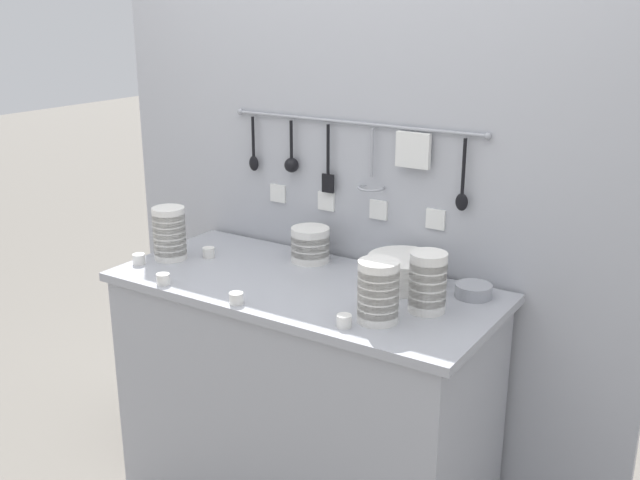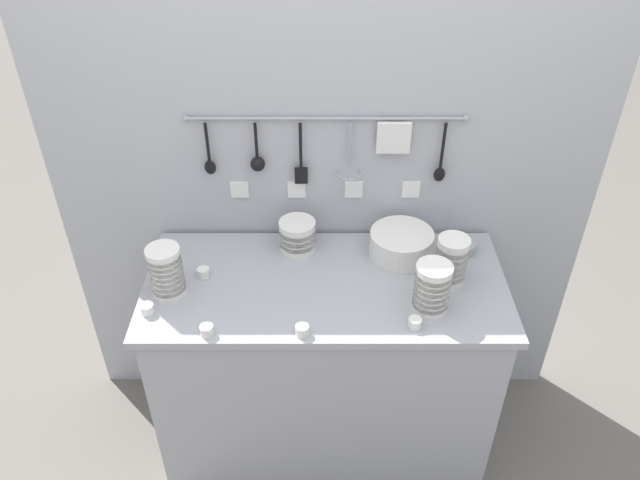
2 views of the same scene
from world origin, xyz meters
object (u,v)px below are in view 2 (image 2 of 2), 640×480
object	(u,v)px
bowl_stack_nested_right	(434,288)
cup_front_left	(150,308)
plate_stack	(404,244)
steel_mixing_bowl	(463,246)
bowl_stack_short_front	(300,236)
cup_by_caddy	(304,330)
bowl_stack_tall_left	(454,261)
cup_edge_far	(206,272)
cup_beside_plates	(209,330)
bowl_stack_wide_centre	(168,271)
cup_back_left	(417,323)

from	to	relation	value
bowl_stack_nested_right	cup_front_left	size ratio (longest dim) A/B	4.22
bowl_stack_nested_right	plate_stack	bearing A→B (deg)	102.67
bowl_stack_nested_right	steel_mixing_bowl	xyz separation A→B (m)	(0.17, 0.34, -0.07)
bowl_stack_short_front	cup_front_left	size ratio (longest dim) A/B	3.13
bowl_stack_short_front	cup_by_caddy	bearing A→B (deg)	-86.54
bowl_stack_tall_left	cup_front_left	xyz separation A→B (m)	(-1.08, -0.17, -0.08)
cup_by_caddy	bowl_stack_short_front	bearing A→B (deg)	93.46
plate_stack	cup_edge_far	world-z (taller)	plate_stack
bowl_stack_short_front	bowl_stack_nested_right	world-z (taller)	bowl_stack_nested_right
cup_edge_far	cup_by_caddy	distance (m)	0.48
steel_mixing_bowl	cup_beside_plates	size ratio (longest dim) A/B	2.63
plate_stack	cup_by_caddy	xyz separation A→B (m)	(-0.38, -0.44, -0.03)
bowl_stack_short_front	steel_mixing_bowl	world-z (taller)	bowl_stack_short_front
bowl_stack_tall_left	bowl_stack_nested_right	distance (m)	0.18
bowl_stack_wide_centre	cup_front_left	xyz separation A→B (m)	(-0.06, -0.11, -0.08)
cup_beside_plates	cup_front_left	bearing A→B (deg)	154.97
cup_edge_far	cup_front_left	bearing A→B (deg)	-130.05
cup_beside_plates	cup_back_left	bearing A→B (deg)	2.85
bowl_stack_wide_centre	bowl_stack_nested_right	world-z (taller)	bowl_stack_wide_centre
bowl_stack_short_front	bowl_stack_nested_right	distance (m)	0.59
plate_stack	cup_back_left	bearing A→B (deg)	-89.07
steel_mixing_bowl	bowl_stack_nested_right	bearing A→B (deg)	-116.80
plate_stack	cup_front_left	world-z (taller)	plate_stack
cup_edge_far	cup_by_caddy	xyz separation A→B (m)	(0.38, -0.30, 0.00)
bowl_stack_wide_centre	plate_stack	bearing A→B (deg)	14.54
bowl_stack_wide_centre	plate_stack	world-z (taller)	bowl_stack_wide_centre
bowl_stack_wide_centre	cup_edge_far	distance (m)	0.16
steel_mixing_bowl	cup_edge_far	distance (m)	1.01
cup_back_left	bowl_stack_short_front	bearing A→B (deg)	133.08
cup_front_left	cup_by_caddy	world-z (taller)	same
bowl_stack_nested_right	cup_back_left	distance (m)	0.14
cup_back_left	cup_beside_plates	xyz separation A→B (m)	(-0.70, -0.03, 0.00)
cup_edge_far	cup_by_caddy	size ratio (longest dim) A/B	1.00
bowl_stack_wide_centre	cup_by_caddy	bearing A→B (deg)	-23.65
bowl_stack_wide_centre	steel_mixing_bowl	distance (m)	1.13
cup_edge_far	cup_beside_plates	bearing A→B (deg)	-79.34
plate_stack	cup_beside_plates	distance (m)	0.82
bowl_stack_wide_centre	steel_mixing_bowl	bearing A→B (deg)	12.98
plate_stack	cup_beside_plates	bearing A→B (deg)	-147.86
bowl_stack_tall_left	bowl_stack_nested_right	bearing A→B (deg)	-121.35
bowl_stack_tall_left	cup_edge_far	xyz separation A→B (m)	(-0.91, 0.02, -0.08)
plate_stack	cup_by_caddy	size ratio (longest dim) A/B	5.38
bowl_stack_wide_centre	cup_beside_plates	distance (m)	0.28
bowl_stack_short_front	steel_mixing_bowl	distance (m)	0.65
bowl_stack_wide_centre	cup_back_left	size ratio (longest dim) A/B	4.35
plate_stack	cup_beside_plates	xyz separation A→B (m)	(-0.69, -0.44, -0.03)
cup_front_left	cup_beside_plates	world-z (taller)	same
bowl_stack_wide_centre	steel_mixing_bowl	world-z (taller)	bowl_stack_wide_centre
bowl_stack_nested_right	plate_stack	size ratio (longest dim) A/B	0.78
plate_stack	cup_back_left	xyz separation A→B (m)	(0.01, -0.40, -0.03)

